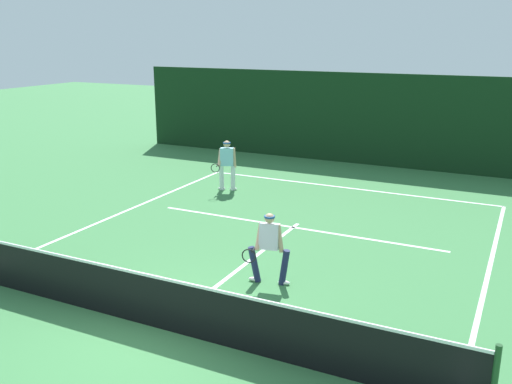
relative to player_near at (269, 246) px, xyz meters
The scene contains 9 objects.
ground_plane 2.85m from the player_near, 109.36° to the right, with size 80.00×80.00×0.00m, color #3A7842.
court_line_baseline_far 8.16m from the player_near, 96.39° to the left, with size 9.98×0.10×0.01m, color white.
court_line_service 3.71m from the player_near, 104.47° to the left, with size 8.14×0.10×0.01m, color white.
court_line_centre 1.38m from the player_near, 145.10° to the left, with size 0.10×6.40×0.01m, color white.
tennis_net 2.74m from the player_near, 109.36° to the right, with size 10.94×0.09×1.11m.
player_near is the anchor object (origin of this frame).
player_far 7.44m from the player_near, 125.75° to the left, with size 0.68×0.91×1.67m.
tennis_ball 1.96m from the player_near, 148.22° to the right, with size 0.07×0.07×0.07m, color #D1E033.
back_fence_windscreen 11.99m from the player_near, 94.33° to the left, with size 21.01×0.12×3.59m, color black.
Camera 1 is at (5.47, -7.30, 5.03)m, focal length 39.63 mm.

